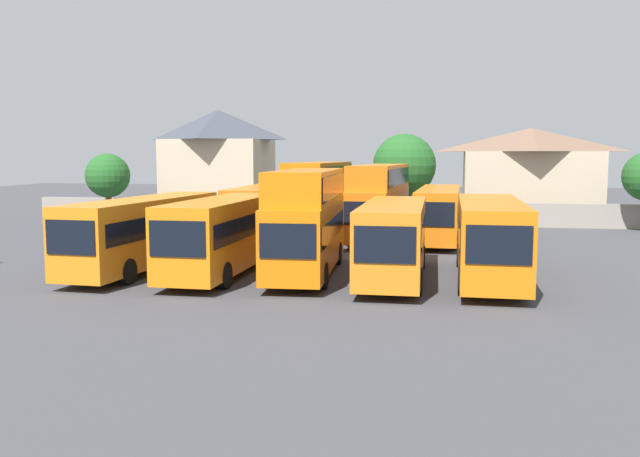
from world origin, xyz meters
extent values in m
plane|color=#424247|center=(0.00, 18.00, 0.00)|extent=(140.00, 140.00, 0.00)
cube|color=gray|center=(0.00, 23.04, 0.90)|extent=(56.00, 0.50, 1.80)
cube|color=orange|center=(-7.86, 0.21, 1.86)|extent=(3.05, 11.79, 3.01)
cube|color=black|center=(-8.19, -5.64, 2.22)|extent=(2.12, 0.20, 1.36)
cube|color=black|center=(-7.86, 0.21, 2.22)|extent=(3.03, 10.86, 0.95)
cylinder|color=black|center=(-6.96, -3.46, 0.55)|extent=(0.36, 1.11, 1.10)
cylinder|color=black|center=(-9.17, -3.34, 0.55)|extent=(0.36, 1.11, 1.10)
cylinder|color=black|center=(-6.56, 3.77, 0.55)|extent=(0.36, 1.11, 1.10)
cylinder|color=black|center=(-8.77, 3.89, 0.55)|extent=(0.36, 1.11, 1.10)
cube|color=orange|center=(-3.84, -0.34, 1.89)|extent=(2.56, 10.34, 3.06)
cube|color=black|center=(-3.86, -5.52, 2.25)|extent=(2.23, 0.09, 1.38)
cube|color=black|center=(-3.84, -0.34, 2.25)|extent=(2.60, 9.51, 0.96)
cylinder|color=black|center=(-2.69, -3.54, 0.55)|extent=(0.30, 1.10, 1.10)
cylinder|color=black|center=(-5.02, -3.54, 0.55)|extent=(0.30, 1.10, 1.10)
cylinder|color=black|center=(-2.67, 2.86, 0.55)|extent=(0.30, 1.10, 1.10)
cylinder|color=black|center=(-5.00, 2.87, 0.55)|extent=(0.30, 1.10, 1.10)
cube|color=orange|center=(-0.08, 0.16, 1.83)|extent=(3.08, 10.15, 2.95)
cube|color=black|center=(0.24, -4.86, 2.18)|extent=(2.15, 0.22, 1.33)
cube|color=black|center=(-0.08, 0.16, 2.18)|extent=(3.07, 9.36, 0.93)
cube|color=orange|center=(-0.09, 0.41, 4.02)|extent=(3.00, 9.65, 1.42)
cube|color=black|center=(-0.09, 0.41, 4.02)|extent=(3.06, 9.16, 0.99)
cylinder|color=black|center=(1.24, -2.87, 0.55)|extent=(0.37, 1.12, 1.10)
cylinder|color=black|center=(-1.00, -3.01, 0.55)|extent=(0.37, 1.12, 1.10)
cylinder|color=black|center=(0.85, 3.33, 0.55)|extent=(0.37, 1.12, 1.10)
cylinder|color=black|center=(-1.40, 3.19, 0.55)|extent=(0.37, 1.12, 1.10)
cube|color=orange|center=(3.85, -0.25, 1.85)|extent=(2.67, 10.17, 2.98)
cube|color=black|center=(3.92, -5.34, 2.20)|extent=(2.22, 0.11, 1.34)
cube|color=black|center=(3.85, -0.25, 2.20)|extent=(2.70, 9.36, 0.94)
cylinder|color=black|center=(5.05, -3.38, 0.55)|extent=(0.32, 1.10, 1.10)
cylinder|color=black|center=(2.74, -3.41, 0.55)|extent=(0.32, 1.10, 1.10)
cylinder|color=black|center=(4.96, 2.90, 0.55)|extent=(0.32, 1.10, 1.10)
cylinder|color=black|center=(2.65, 2.87, 0.55)|extent=(0.32, 1.10, 1.10)
cube|color=orange|center=(7.93, 0.35, 1.90)|extent=(2.68, 10.93, 3.08)
cube|color=black|center=(7.89, -5.12, 2.26)|extent=(2.28, 0.10, 1.38)
cube|color=black|center=(7.93, 0.35, 2.26)|extent=(2.71, 10.06, 0.97)
cylinder|color=black|center=(9.10, -3.04, 0.55)|extent=(0.31, 1.10, 1.10)
cylinder|color=black|center=(6.71, -3.02, 0.55)|extent=(0.31, 1.10, 1.10)
cylinder|color=black|center=(9.15, 3.73, 0.55)|extent=(0.31, 1.10, 1.10)
cylinder|color=black|center=(6.77, 3.74, 0.55)|extent=(0.31, 1.10, 1.10)
cube|color=orange|center=(-5.46, 12.67, 1.88)|extent=(2.88, 11.73, 3.05)
cube|color=black|center=(-5.29, 6.82, 2.25)|extent=(2.24, 0.15, 1.37)
cube|color=black|center=(-5.46, 12.67, 2.25)|extent=(2.90, 10.80, 0.96)
cylinder|color=black|center=(-4.19, 9.09, 0.55)|extent=(0.33, 1.11, 1.10)
cylinder|color=black|center=(-6.52, 9.02, 0.55)|extent=(0.33, 1.11, 1.10)
cylinder|color=black|center=(-4.40, 16.31, 0.55)|extent=(0.33, 1.11, 1.10)
cylinder|color=black|center=(-6.74, 16.25, 0.55)|extent=(0.33, 1.11, 1.10)
cube|color=orange|center=(-2.04, 13.30, 1.86)|extent=(2.89, 10.66, 3.01)
cube|color=black|center=(-2.25, 8.00, 2.22)|extent=(2.18, 0.17, 1.35)
cube|color=black|center=(-2.04, 13.30, 2.22)|extent=(2.90, 9.82, 0.95)
cube|color=orange|center=(-2.03, 13.56, 4.14)|extent=(2.82, 10.13, 1.56)
cube|color=black|center=(-2.03, 13.56, 4.14)|extent=(2.89, 9.61, 1.09)
cylinder|color=black|center=(-1.04, 9.98, 0.55)|extent=(0.34, 1.11, 1.10)
cylinder|color=black|center=(-3.31, 10.07, 0.55)|extent=(0.34, 1.11, 1.10)
cylinder|color=black|center=(-0.78, 16.53, 0.55)|extent=(0.34, 1.11, 1.10)
cylinder|color=black|center=(-3.05, 16.62, 0.55)|extent=(0.34, 1.11, 1.10)
cube|color=orange|center=(1.88, 13.31, 1.83)|extent=(3.10, 11.58, 2.94)
cube|color=black|center=(1.57, 7.57, 2.18)|extent=(2.20, 0.20, 1.32)
cube|color=black|center=(1.88, 13.31, 2.18)|extent=(3.09, 10.66, 0.93)
cube|color=orange|center=(1.89, 13.60, 4.03)|extent=(3.02, 11.00, 1.48)
cube|color=black|center=(1.89, 13.60, 4.03)|extent=(3.08, 10.43, 1.04)
cylinder|color=black|center=(2.84, 9.71, 0.55)|extent=(0.36, 1.11, 1.10)
cylinder|color=black|center=(0.54, 9.83, 0.55)|extent=(0.36, 1.11, 1.10)
cylinder|color=black|center=(3.21, 16.80, 0.55)|extent=(0.36, 1.11, 1.10)
cylinder|color=black|center=(0.91, 16.92, 0.55)|extent=(0.36, 1.11, 1.10)
cube|color=orange|center=(5.63, 13.24, 1.84)|extent=(2.77, 11.56, 2.97)
cube|color=black|center=(5.46, 7.47, 2.20)|extent=(2.13, 0.15, 1.34)
cube|color=black|center=(5.63, 13.24, 2.20)|extent=(2.78, 10.64, 0.94)
cylinder|color=black|center=(6.64, 9.64, 0.55)|extent=(0.33, 1.11, 1.10)
cylinder|color=black|center=(4.41, 9.71, 0.55)|extent=(0.33, 1.11, 1.10)
cylinder|color=black|center=(6.85, 16.76, 0.55)|extent=(0.33, 1.11, 1.10)
cylinder|color=black|center=(4.63, 16.83, 0.55)|extent=(0.33, 1.11, 1.10)
cube|color=#C6B293|center=(-14.19, 28.89, 3.38)|extent=(8.65, 7.40, 6.75)
pyramid|color=#3D424C|center=(-14.19, 28.89, 8.09)|extent=(9.08, 7.77, 2.67)
cube|color=#C6B293|center=(12.91, 29.52, 2.84)|extent=(10.78, 7.26, 5.69)
pyramid|color=brown|center=(12.91, 29.52, 6.66)|extent=(11.32, 7.62, 1.95)
cylinder|color=brown|center=(2.68, 25.54, 1.38)|extent=(0.43, 0.43, 2.77)
sphere|color=#235B23|center=(2.68, 25.54, 4.55)|extent=(5.10, 5.10, 5.10)
cylinder|color=brown|center=(-20.32, 20.04, 1.28)|extent=(0.48, 0.48, 2.55)
sphere|color=#235B23|center=(-20.32, 20.04, 3.77)|extent=(3.48, 3.48, 3.48)
camera|label=1|loc=(6.03, -29.05, 5.39)|focal=37.61mm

